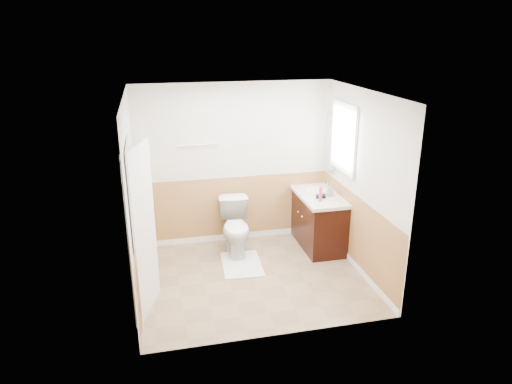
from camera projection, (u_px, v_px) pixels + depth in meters
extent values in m
plane|color=#8C7051|center=(253.00, 277.00, 6.37)|extent=(3.00, 3.00, 0.00)
plane|color=white|center=(253.00, 93.00, 5.54)|extent=(3.00, 3.00, 0.00)
plane|color=silver|center=(234.00, 164.00, 7.15)|extent=(3.00, 0.00, 3.00)
plane|color=silver|center=(280.00, 232.00, 4.76)|extent=(3.00, 0.00, 3.00)
plane|color=silver|center=(132.00, 201.00, 5.64)|extent=(0.00, 3.00, 3.00)
plane|color=silver|center=(361.00, 183.00, 6.27)|extent=(0.00, 3.00, 3.00)
plane|color=#B78749|center=(235.00, 210.00, 7.39)|extent=(3.00, 0.00, 3.00)
plane|color=#B78749|center=(279.00, 295.00, 5.02)|extent=(3.00, 0.00, 3.00)
plane|color=#B78749|center=(139.00, 256.00, 5.89)|extent=(0.00, 2.60, 2.60)
plane|color=#B78749|center=(356.00, 234.00, 6.52)|extent=(0.00, 2.60, 2.60)
imported|color=white|center=(236.00, 228.00, 6.97)|extent=(0.51, 0.82, 0.81)
cube|color=white|center=(242.00, 264.00, 6.71)|extent=(0.61, 0.84, 0.02)
cube|color=black|center=(318.00, 222.00, 7.20)|extent=(0.55, 1.10, 0.80)
sphere|color=silver|center=(302.00, 217.00, 6.99)|extent=(0.03, 0.03, 0.03)
sphere|color=silver|center=(298.00, 212.00, 7.18)|extent=(0.03, 0.03, 0.03)
cube|color=silver|center=(319.00, 196.00, 7.05)|extent=(0.60, 1.15, 0.05)
cylinder|color=white|center=(316.00, 190.00, 7.18)|extent=(0.36, 0.36, 0.02)
cylinder|color=silver|center=(328.00, 186.00, 7.20)|extent=(0.02, 0.02, 0.14)
cylinder|color=#C7335F|center=(321.00, 194.00, 6.72)|extent=(0.05, 0.05, 0.22)
imported|color=gray|center=(330.00, 190.00, 6.95)|extent=(0.10, 0.11, 0.20)
cylinder|color=black|center=(321.00, 196.00, 6.87)|extent=(0.14, 0.07, 0.07)
cylinder|color=black|center=(318.00, 197.00, 6.92)|extent=(0.03, 0.03, 0.07)
cube|color=silver|center=(330.00, 143.00, 7.18)|extent=(0.02, 0.35, 0.90)
cube|color=white|center=(344.00, 138.00, 6.64)|extent=(0.04, 0.80, 1.00)
cube|color=white|center=(345.00, 138.00, 6.65)|extent=(0.01, 0.70, 0.90)
cube|color=white|center=(142.00, 232.00, 5.32)|extent=(0.29, 0.78, 2.04)
cube|color=white|center=(135.00, 232.00, 5.30)|extent=(0.02, 0.92, 2.10)
sphere|color=silver|center=(148.00, 226.00, 5.66)|extent=(0.06, 0.06, 0.06)
cylinder|color=silver|center=(198.00, 145.00, 6.87)|extent=(0.62, 0.02, 0.02)
cylinder|color=silver|center=(229.00, 200.00, 7.25)|extent=(0.14, 0.02, 0.02)
cylinder|color=white|center=(229.00, 200.00, 7.25)|extent=(0.10, 0.11, 0.11)
cube|color=white|center=(230.00, 206.00, 7.28)|extent=(0.10, 0.01, 0.16)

